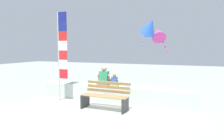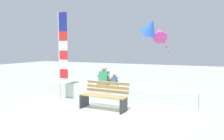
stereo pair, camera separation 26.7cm
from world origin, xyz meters
name	(u,v)px [view 2 (the right image)]	position (x,y,z in m)	size (l,w,h in m)	color
ground_plane	(98,110)	(0.00, 0.00, 0.00)	(40.00, 40.00, 0.00)	gray
seawall_ledge	(114,93)	(0.00, 1.30, 0.29)	(5.93, 0.61, 0.57)	silver
park_bench	(104,97)	(0.14, 0.16, 0.41)	(1.57, 0.64, 0.88)	#A18047
person_adult	(104,78)	(-0.41, 1.26, 0.87)	(0.50, 0.36, 0.76)	brown
person_child	(114,81)	(0.02, 1.26, 0.76)	(0.32, 0.23, 0.48)	tan
flag_banner	(62,50)	(-1.86, 0.61, 1.92)	(0.40, 0.05, 3.31)	#B7B7BC
kite_magenta	(159,33)	(1.31, 2.87, 2.58)	(0.83, 0.96, 1.16)	#DB3D9E
kite_blue	(150,27)	(1.12, 2.09, 2.80)	(1.05, 0.99, 0.99)	blue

